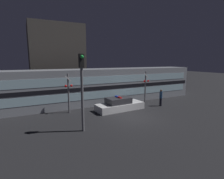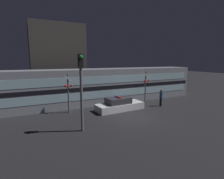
{
  "view_description": "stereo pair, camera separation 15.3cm",
  "coord_description": "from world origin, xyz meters",
  "px_view_note": "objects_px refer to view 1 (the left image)",
  "views": [
    {
      "loc": [
        -8.27,
        -12.15,
        4.91
      ],
      "look_at": [
        0.17,
        4.52,
        1.77
      ],
      "focal_mm": 28.0,
      "sensor_mm": 36.0,
      "label": 1
    },
    {
      "loc": [
        -8.14,
        -12.22,
        4.91
      ],
      "look_at": [
        0.17,
        4.52,
        1.77
      ],
      "focal_mm": 28.0,
      "sensor_mm": 36.0,
      "label": 2
    }
  ],
  "objects_px": {
    "traffic_light_corner": "(82,85)",
    "police_car": "(119,105)",
    "train": "(105,85)",
    "pedestrian": "(161,98)",
    "crossing_signal_near": "(146,86)"
  },
  "relations": [
    {
      "from": "police_car",
      "to": "crossing_signal_near",
      "type": "distance_m",
      "value": 4.66
    },
    {
      "from": "traffic_light_corner",
      "to": "police_car",
      "type": "bearing_deg",
      "value": 35.52
    },
    {
      "from": "train",
      "to": "pedestrian",
      "type": "relative_size",
      "value": 13.07
    },
    {
      "from": "train",
      "to": "pedestrian",
      "type": "bearing_deg",
      "value": -44.86
    },
    {
      "from": "pedestrian",
      "to": "crossing_signal_near",
      "type": "height_order",
      "value": "crossing_signal_near"
    },
    {
      "from": "police_car",
      "to": "traffic_light_corner",
      "type": "relative_size",
      "value": 0.93
    },
    {
      "from": "crossing_signal_near",
      "to": "pedestrian",
      "type": "bearing_deg",
      "value": -75.26
    },
    {
      "from": "train",
      "to": "police_car",
      "type": "bearing_deg",
      "value": -93.1
    },
    {
      "from": "crossing_signal_near",
      "to": "traffic_light_corner",
      "type": "height_order",
      "value": "traffic_light_corner"
    },
    {
      "from": "crossing_signal_near",
      "to": "police_car",
      "type": "bearing_deg",
      "value": -162.26
    },
    {
      "from": "police_car",
      "to": "traffic_light_corner",
      "type": "xyz_separation_m",
      "value": [
        -4.87,
        -3.47,
        2.73
      ]
    },
    {
      "from": "train",
      "to": "police_car",
      "type": "xyz_separation_m",
      "value": [
        -0.21,
        -3.82,
        -1.46
      ]
    },
    {
      "from": "traffic_light_corner",
      "to": "train",
      "type": "bearing_deg",
      "value": 55.18
    },
    {
      "from": "train",
      "to": "police_car",
      "type": "distance_m",
      "value": 4.09
    },
    {
      "from": "pedestrian",
      "to": "traffic_light_corner",
      "type": "height_order",
      "value": "traffic_light_corner"
    }
  ]
}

